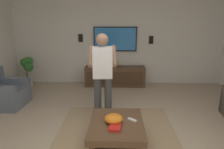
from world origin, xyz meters
TOP-DOWN VIEW (x-y plane):
  - ground_plane at (0.00, 0.00)m, footprint 7.68×7.68m
  - wall_back_tv at (3.25, 0.00)m, footprint 0.10×6.23m
  - area_rug at (0.10, 0.00)m, footprint 2.41×2.02m
  - armchair at (1.39, 2.51)m, footprint 0.84×0.85m
  - coffee_table at (-0.10, 0.00)m, footprint 1.00×0.80m
  - media_console at (2.91, 0.07)m, footprint 0.45×1.70m
  - tv at (3.16, 0.07)m, footprint 0.05×1.23m
  - person_standing at (0.88, 0.27)m, footprint 0.56×0.56m
  - potted_plant_tall at (2.77, 2.54)m, footprint 0.40×0.38m
  - bowl at (-0.10, 0.04)m, footprint 0.27×0.27m
  - remote_white at (-0.03, -0.24)m, footprint 0.13×0.14m
  - remote_black at (-0.08, 0.04)m, footprint 0.15×0.06m
  - book at (-0.27, 0.02)m, footprint 0.24×0.18m
  - vase_round at (2.94, 0.09)m, footprint 0.22×0.22m
  - wall_speaker_left at (3.17, -0.95)m, footprint 0.06×0.12m
  - wall_speaker_right at (3.17, 1.07)m, footprint 0.06×0.12m

SIDE VIEW (x-z plane):
  - ground_plane at x=0.00m, z-range 0.00..0.00m
  - area_rug at x=0.10m, z-range 0.00..0.01m
  - media_console at x=2.91m, z-range 0.00..0.55m
  - armchair at x=1.39m, z-range -0.13..0.69m
  - coffee_table at x=-0.10m, z-range 0.10..0.50m
  - remote_white at x=-0.03m, z-range 0.40..0.42m
  - remote_black at x=-0.08m, z-range 0.40..0.42m
  - book at x=-0.27m, z-range 0.40..0.44m
  - bowl at x=-0.10m, z-range 0.40..0.52m
  - potted_plant_tall at x=2.77m, z-range 0.13..0.97m
  - vase_round at x=2.94m, z-range 0.55..0.77m
  - person_standing at x=0.88m, z-range 0.11..1.75m
  - wall_speaker_left at x=3.17m, z-range 1.18..1.40m
  - tv at x=3.16m, z-range 0.97..1.66m
  - wall_speaker_right at x=3.17m, z-range 1.23..1.45m
  - wall_back_tv at x=3.25m, z-range 0.00..2.86m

